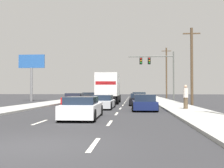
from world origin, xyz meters
The scene contains 17 objects.
ground_plane centered at (0.00, 25.00, 0.00)m, with size 140.00×140.00×0.00m, color #2B2B2D.
sidewalk_right centered at (6.76, 20.00, 0.07)m, with size 3.03×80.00×0.14m, color #9E9E99.
sidewalk_left centered at (-6.76, 20.00, 0.07)m, with size 3.03×80.00×0.14m, color #9E9E99.
lane_markings centered at (0.00, 25.43, 0.00)m, with size 3.54×62.00×0.01m.
car_orange centered at (-3.17, 28.40, 0.57)m, with size 1.90×4.07×1.26m.
car_red centered at (-3.47, 20.63, 0.58)m, with size 1.91×4.16×1.25m.
box_truck centered at (-0.09, 23.65, 1.96)m, with size 2.61×7.48×3.41m.
car_silver centered at (0.19, 15.27, 0.54)m, with size 1.95×4.68×1.16m.
car_white centered at (0.01, 7.33, 0.57)m, with size 1.99×4.60×1.21m.
car_green centered at (3.49, 27.64, 0.59)m, with size 2.01×4.29×1.30m.
car_black centered at (3.29, 20.77, 0.57)m, with size 1.87×4.43×1.23m.
car_navy centered at (3.64, 13.44, 0.57)m, with size 1.91×4.25×1.24m.
traffic_signal_mast centered at (5.94, 31.82, 5.21)m, with size 6.68×0.69×7.19m.
utility_pole_mid centered at (8.92, 21.21, 4.20)m, with size 1.80×0.28×8.12m.
utility_pole_far centered at (9.00, 43.49, 4.93)m, with size 1.80×0.28×9.58m.
roadside_billboard centered at (-11.75, 29.64, 4.71)m, with size 3.79×0.36×6.66m.
pedestrian_near_corner centered at (6.80, 13.56, 1.06)m, with size 0.38×0.38×1.83m.
Camera 1 is at (2.85, -7.12, 1.56)m, focal length 42.52 mm.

